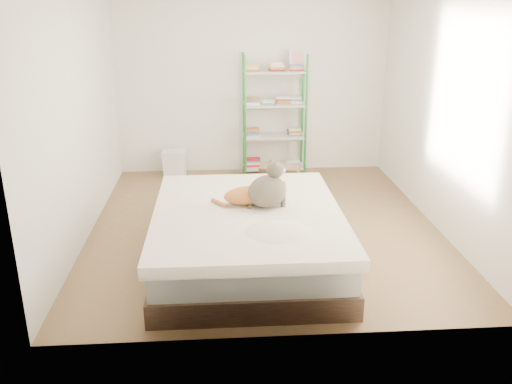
{
  "coord_description": "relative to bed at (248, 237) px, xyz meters",
  "views": [
    {
      "loc": [
        -0.49,
        -5.55,
        2.42
      ],
      "look_at": [
        -0.14,
        -0.61,
        0.62
      ],
      "focal_mm": 38.0,
      "sensor_mm": 36.0,
      "label": 1
    }
  ],
  "objects": [
    {
      "name": "bed",
      "position": [
        0.0,
        0.0,
        0.0
      ],
      "size": [
        1.73,
        2.17,
        0.55
      ],
      "rotation": [
        0.0,
        0.0,
        -0.0
      ],
      "color": "brown",
      "rests_on": "ground"
    },
    {
      "name": "grey_cat",
      "position": [
        0.19,
        0.07,
        0.5
      ],
      "size": [
        0.47,
        0.43,
        0.45
      ],
      "primitive_type": null,
      "rotation": [
        0.0,
        0.0,
        1.87
      ],
      "color": "slate",
      "rests_on": "bed"
    },
    {
      "name": "orange_cat",
      "position": [
        0.01,
        0.16,
        0.38
      ],
      "size": [
        0.58,
        0.37,
        0.22
      ],
      "primitive_type": null,
      "rotation": [
        0.0,
        0.0,
        0.17
      ],
      "color": "#C35C2E",
      "rests_on": "bed"
    },
    {
      "name": "cardboard_box",
      "position": [
        0.53,
        2.0,
        -0.1
      ],
      "size": [
        0.57,
        0.57,
        0.39
      ],
      "rotation": [
        0.0,
        0.0,
        -0.24
      ],
      "color": "#8E724E",
      "rests_on": "ground"
    },
    {
      "name": "white_bin",
      "position": [
        -0.88,
        2.74,
        -0.09
      ],
      "size": [
        0.34,
        0.31,
        0.37
      ],
      "rotation": [
        0.0,
        0.0,
        -0.07
      ],
      "color": "white",
      "rests_on": "ground"
    },
    {
      "name": "shelf_unit",
      "position": [
        0.54,
        2.79,
        0.6
      ],
      "size": [
        0.88,
        0.36,
        1.74
      ],
      "color": "green",
      "rests_on": "ground"
    },
    {
      "name": "room",
      "position": [
        0.24,
        0.91,
        1.02
      ],
      "size": [
        3.81,
        4.21,
        2.61
      ],
      "color": "#8A5F3F",
      "rests_on": "ground"
    }
  ]
}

